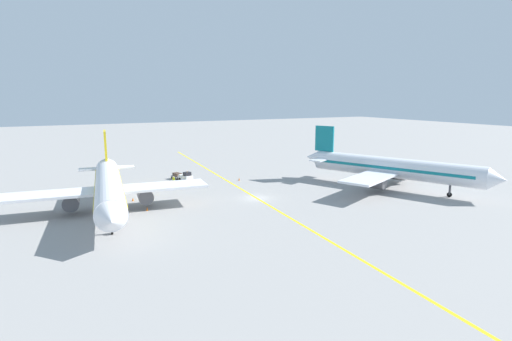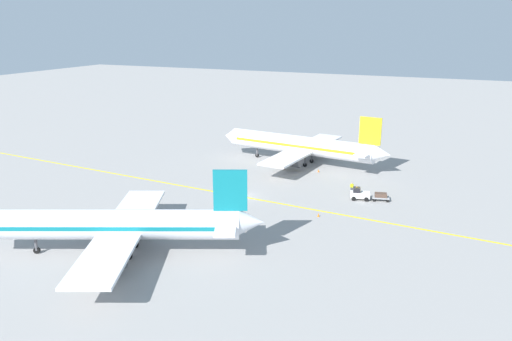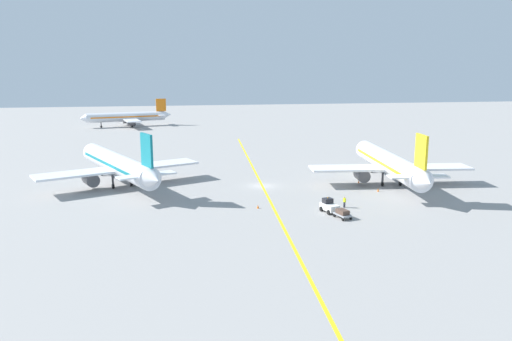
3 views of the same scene
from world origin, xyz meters
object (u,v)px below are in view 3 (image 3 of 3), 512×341
at_px(airplane_adjacent_stand, 389,164).
at_px(airplane_distant_taxiing, 127,117).
at_px(traffic_cone_mid_apron, 359,181).
at_px(airplane_at_gate, 118,165).
at_px(traffic_cone_near_nose, 258,207).
at_px(baggage_cart_trailing, 343,213).
at_px(baggage_tug_white, 329,206).
at_px(traffic_cone_by_wingtip, 378,190).
at_px(ground_crew_worker, 344,202).

xyz_separation_m(airplane_adjacent_stand, airplane_distant_taxiing, (-52.02, 101.24, -0.37)).
bearing_deg(airplane_distant_taxiing, traffic_cone_mid_apron, -64.63).
height_order(airplane_at_gate, traffic_cone_near_nose, airplane_at_gate).
bearing_deg(baggage_cart_trailing, airplane_distant_taxiing, 107.13).
relative_size(baggage_tug_white, traffic_cone_near_nose, 5.97).
relative_size(baggage_tug_white, traffic_cone_mid_apron, 5.97).
distance_m(airplane_adjacent_stand, traffic_cone_near_nose, 28.24).
distance_m(airplane_distant_taxiing, baggage_tug_white, 121.87).
bearing_deg(traffic_cone_by_wingtip, baggage_tug_white, -139.16).
distance_m(airplane_at_gate, ground_crew_worker, 39.65).
distance_m(airplane_at_gate, airplane_distant_taxiing, 94.18).
height_order(ground_crew_worker, traffic_cone_by_wingtip, ground_crew_worker).
xyz_separation_m(airplane_adjacent_stand, ground_crew_worker, (-13.01, -13.23, -2.80)).
relative_size(ground_crew_worker, traffic_cone_near_nose, 3.05).
height_order(baggage_tug_white, traffic_cone_by_wingtip, baggage_tug_white).
height_order(ground_crew_worker, traffic_cone_near_nose, ground_crew_worker).
height_order(airplane_adjacent_stand, airplane_distant_taxiing, airplane_adjacent_stand).
bearing_deg(traffic_cone_by_wingtip, traffic_cone_near_nose, -163.11).
relative_size(airplane_distant_taxiing, traffic_cone_mid_apron, 57.60).
relative_size(airplane_at_gate, traffic_cone_mid_apron, 61.31).
bearing_deg(ground_crew_worker, airplane_distant_taxiing, 108.82).
distance_m(traffic_cone_near_nose, traffic_cone_by_wingtip, 22.55).
bearing_deg(airplane_distant_taxiing, ground_crew_worker, -71.18).
relative_size(airplane_at_gate, traffic_cone_near_nose, 61.31).
height_order(airplane_adjacent_stand, traffic_cone_by_wingtip, airplane_adjacent_stand).
bearing_deg(traffic_cone_mid_apron, airplane_adjacent_stand, -19.99).
xyz_separation_m(airplane_at_gate, traffic_cone_by_wingtip, (42.85, -12.02, -3.43)).
relative_size(airplane_distant_taxiing, traffic_cone_near_nose, 57.60).
bearing_deg(traffic_cone_by_wingtip, traffic_cone_mid_apron, 96.97).
xyz_separation_m(baggage_tug_white, traffic_cone_mid_apron, (11.14, 16.92, -0.63)).
xyz_separation_m(airplane_at_gate, baggage_cart_trailing, (31.73, -25.54, -2.95)).
bearing_deg(baggage_cart_trailing, baggage_tug_white, 104.62).
bearing_deg(airplane_at_gate, baggage_tug_white, -35.88).
bearing_deg(baggage_tug_white, ground_crew_worker, 32.91).
xyz_separation_m(baggage_cart_trailing, traffic_cone_near_nose, (-10.46, 6.97, -0.49)).
distance_m(airplane_at_gate, baggage_cart_trailing, 40.84).
bearing_deg(baggage_tug_white, airplane_at_gate, 144.12).
distance_m(ground_crew_worker, traffic_cone_mid_apron, 17.09).
xyz_separation_m(ground_crew_worker, traffic_cone_mid_apron, (8.17, 14.99, -0.63)).
bearing_deg(traffic_cone_mid_apron, traffic_cone_by_wingtip, -83.03).
xyz_separation_m(airplane_at_gate, airplane_distant_taxiing, (-5.13, 94.04, -0.37)).
bearing_deg(traffic_cone_by_wingtip, ground_crew_worker, -136.88).
height_order(traffic_cone_mid_apron, traffic_cone_by_wingtip, same).
relative_size(airplane_adjacent_stand, ground_crew_worker, 21.16).
height_order(airplane_at_gate, airplane_distant_taxiing, airplane_at_gate).
bearing_deg(traffic_cone_near_nose, airplane_at_gate, 138.87).
bearing_deg(ground_crew_worker, traffic_cone_mid_apron, 61.43).
distance_m(ground_crew_worker, traffic_cone_by_wingtip, 12.31).
bearing_deg(ground_crew_worker, airplane_adjacent_stand, 45.48).
height_order(traffic_cone_near_nose, traffic_cone_mid_apron, same).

